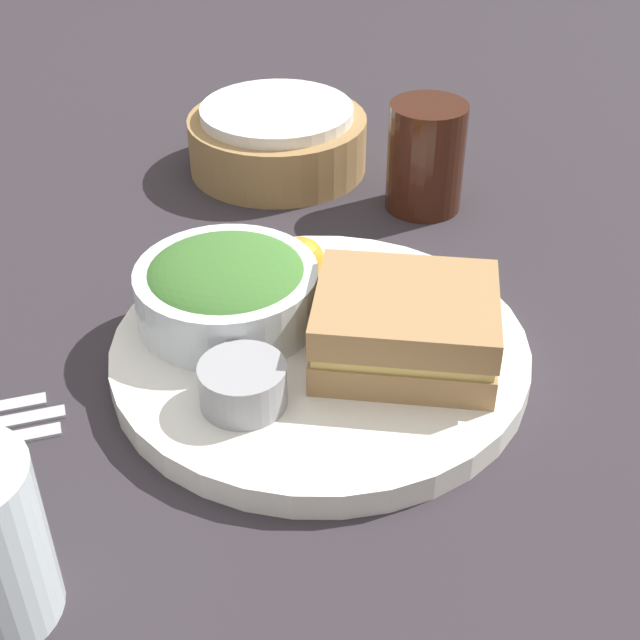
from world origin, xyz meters
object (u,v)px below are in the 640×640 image
drink_glass (426,157)px  dressing_cup (243,385)px  bread_basket (278,139)px  sandwich (405,326)px  salad_bowl (227,287)px  plate (320,353)px

drink_glass → dressing_cup: bearing=-120.7°
dressing_cup → drink_glass: size_ratio=0.57×
dressing_cup → bread_basket: (0.04, 0.40, -0.00)m
sandwich → dressing_cup: sandwich is taller
sandwich → salad_bowl: size_ratio=1.06×
dressing_cup → drink_glass: bearing=59.3°
drink_glass → salad_bowl: bearing=-133.2°
sandwich → drink_glass: bearing=76.5°
plate → drink_glass: (0.12, 0.24, 0.04)m
drink_glass → bread_basket: bearing=144.9°
sandwich → salad_bowl: same height
plate → salad_bowl: 0.09m
sandwich → drink_glass: (0.06, 0.26, 0.00)m
dressing_cup → drink_glass: 0.35m
salad_bowl → dressing_cup: 0.10m
salad_bowl → bread_basket: 0.31m
plate → salad_bowl: salad_bowl is taller
plate → sandwich: 0.07m
sandwich → salad_bowl: (-0.13, 0.06, 0.00)m
bread_basket → salad_bowl: bearing=-100.0°
salad_bowl → dressing_cup: (0.01, -0.10, -0.01)m
salad_bowl → dressing_cup: bearing=-84.5°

